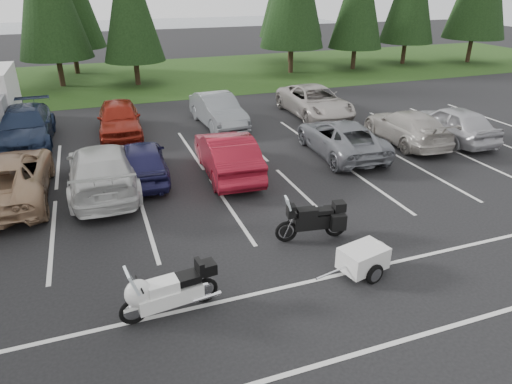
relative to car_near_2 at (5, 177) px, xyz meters
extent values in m
plane|color=black|center=(6.34, -4.18, -0.81)|extent=(120.00, 120.00, 0.00)
cube|color=#1E3D13|center=(6.34, 19.82, -0.81)|extent=(80.00, 16.00, 0.01)
cube|color=slate|center=(10.34, 50.82, -0.81)|extent=(70.00, 50.00, 0.02)
cube|color=silver|center=(6.34, -2.18, -0.81)|extent=(32.00, 16.00, 0.01)
cylinder|color=#332316|center=(1.34, 18.72, 0.50)|extent=(0.36, 0.36, 2.62)
cylinder|color=#332316|center=(6.34, 17.42, 0.32)|extent=(0.36, 0.36, 2.26)
cylinder|color=#332316|center=(18.34, 17.92, 0.53)|extent=(0.36, 0.36, 2.69)
cylinder|color=#332316|center=(23.84, 17.62, 0.35)|extent=(0.36, 0.36, 2.33)
cylinder|color=#332316|center=(29.34, 18.42, 0.42)|extent=(0.36, 0.36, 2.47)
cylinder|color=#332316|center=(35.34, 17.12, 0.60)|extent=(0.36, 0.36, 2.83)
cylinder|color=#332316|center=(2.34, 23.32, 0.54)|extent=(0.36, 0.36, 2.71)
cylinder|color=#332316|center=(20.34, 22.62, 0.69)|extent=(0.36, 0.36, 3.00)
imported|color=#9B795A|center=(0.00, 0.00, 0.00)|extent=(2.75, 5.87, 1.63)
imported|color=beige|center=(3.09, -0.30, 0.00)|extent=(2.36, 5.66, 1.63)
imported|color=#1D1C47|center=(4.52, 0.28, -0.07)|extent=(1.99, 4.44, 1.48)
imported|color=maroon|center=(7.60, -0.38, 0.00)|extent=(2.00, 5.01, 1.62)
imported|color=slate|center=(12.77, 0.13, -0.09)|extent=(2.70, 5.35, 1.45)
imported|color=#A9A39B|center=(16.33, 0.46, -0.08)|extent=(2.39, 5.17, 1.46)
imported|color=#AEADB2|center=(18.51, 0.02, -0.01)|extent=(2.01, 4.76, 1.61)
imported|color=#17223B|center=(0.11, 6.04, 0.00)|extent=(2.34, 5.61, 1.62)
imported|color=maroon|center=(4.18, 6.01, 0.00)|extent=(2.15, 4.86, 1.62)
imported|color=slate|center=(9.00, 5.91, -0.02)|extent=(2.00, 4.89, 1.58)
imported|color=#ADA59F|center=(14.42, 5.89, -0.03)|extent=(2.65, 5.67, 1.57)
camera|label=1|loc=(3.11, -15.96, 6.02)|focal=32.00mm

